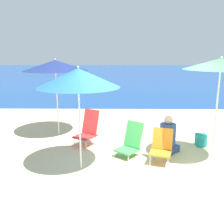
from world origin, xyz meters
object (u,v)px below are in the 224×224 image
beach_umbrella_blue (78,78)px  beach_chair_orange (162,146)px  beach_umbrella_green (221,64)px  person_seated_near (167,138)px  beach_umbrella_navy (55,66)px  beach_chair_red (88,128)px  backpack_teal (201,140)px  beach_chair_green (131,141)px

beach_umbrella_blue → beach_chair_orange: 2.31m
beach_umbrella_green → person_seated_near: bearing=149.9°
beach_umbrella_navy → beach_chair_orange: 3.65m
beach_chair_red → beach_umbrella_green: bearing=12.0°
person_seated_near → beach_umbrella_navy: bearing=-159.1°
beach_umbrella_navy → backpack_teal: bearing=-13.0°
beach_chair_red → beach_chair_green: bearing=-1.0°
beach_umbrella_blue → backpack_teal: beach_umbrella_blue is taller
backpack_teal → beach_chair_orange: bearing=-140.9°
beach_umbrella_green → beach_umbrella_blue: 2.89m
beach_chair_green → backpack_teal: bearing=57.5°
beach_umbrella_green → beach_chair_green: size_ratio=2.93×
beach_chair_orange → person_seated_near: 0.62m
beach_umbrella_blue → beach_umbrella_green: bearing=8.0°
beach_chair_green → person_seated_near: size_ratio=0.86×
beach_umbrella_blue → backpack_teal: (2.92, 1.32, -1.72)m
beach_umbrella_green → backpack_teal: beach_umbrella_green is taller
beach_umbrella_navy → beach_chair_red: size_ratio=2.42×
beach_umbrella_navy → beach_umbrella_blue: size_ratio=1.04×
beach_chair_red → person_seated_near: size_ratio=1.00×
beach_chair_red → backpack_teal: size_ratio=2.80×
beach_umbrella_green → beach_chair_orange: beach_umbrella_green is taller
beach_umbrella_navy → beach_chair_orange: beach_umbrella_navy is taller
beach_chair_orange → beach_chair_green: bearing=168.6°
beach_umbrella_navy → beach_umbrella_green: bearing=-25.5°
beach_umbrella_blue → person_seated_near: beach_umbrella_blue is taller
beach_umbrella_green → backpack_teal: bearing=86.2°
beach_umbrella_navy → beach_umbrella_blue: 2.41m
beach_umbrella_green → beach_chair_orange: bearing=-177.3°
beach_chair_green → backpack_teal: size_ratio=2.40×
beach_umbrella_green → beach_chair_red: size_ratio=2.51×
beach_chair_green → person_seated_near: person_seated_near is taller
beach_chair_red → backpack_teal: bearing=29.7°
beach_chair_red → beach_chair_orange: (1.71, -1.05, -0.06)m
beach_umbrella_navy → beach_chair_red: beach_umbrella_navy is taller
beach_chair_green → beach_umbrella_green: bearing=29.4°
beach_chair_green → person_seated_near: (0.89, 0.19, 0.03)m
beach_umbrella_navy → beach_chair_red: (0.96, -0.81, -1.56)m
beach_umbrella_navy → backpack_teal: (3.87, -0.90, -1.84)m
beach_chair_red → beach_chair_orange: beach_chair_red is taller
beach_chair_red → backpack_teal: 2.93m
beach_umbrella_green → beach_umbrella_blue: (-2.86, -0.40, -0.24)m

